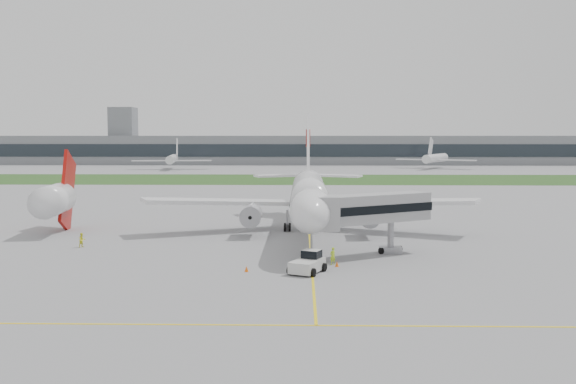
{
  "coord_description": "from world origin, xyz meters",
  "views": [
    {
      "loc": [
        -1.07,
        -86.03,
        13.88
      ],
      "look_at": [
        -2.99,
        2.0,
        6.17
      ],
      "focal_mm": 40.0,
      "sensor_mm": 36.0,
      "label": 1
    }
  ],
  "objects_px": {
    "pushback_tug": "(308,263)",
    "ground_crew_near": "(333,256)",
    "airliner": "(309,194)",
    "jet_bridge": "(366,210)",
    "neighbor_aircraft": "(55,199)"
  },
  "relations": [
    {
      "from": "pushback_tug",
      "to": "neighbor_aircraft",
      "type": "relative_size",
      "value": 0.31
    },
    {
      "from": "pushback_tug",
      "to": "jet_bridge",
      "type": "height_order",
      "value": "jet_bridge"
    },
    {
      "from": "neighbor_aircraft",
      "to": "ground_crew_near",
      "type": "bearing_deg",
      "value": -35.21
    },
    {
      "from": "airliner",
      "to": "jet_bridge",
      "type": "height_order",
      "value": "airliner"
    },
    {
      "from": "pushback_tug",
      "to": "ground_crew_near",
      "type": "xyz_separation_m",
      "value": [
        2.67,
        4.04,
        -0.06
      ]
    },
    {
      "from": "airliner",
      "to": "pushback_tug",
      "type": "relative_size",
      "value": 11.05
    },
    {
      "from": "jet_bridge",
      "to": "neighbor_aircraft",
      "type": "relative_size",
      "value": 0.95
    },
    {
      "from": "jet_bridge",
      "to": "neighbor_aircraft",
      "type": "distance_m",
      "value": 45.56
    },
    {
      "from": "jet_bridge",
      "to": "ground_crew_near",
      "type": "relative_size",
      "value": 7.81
    },
    {
      "from": "airliner",
      "to": "ground_crew_near",
      "type": "xyz_separation_m",
      "value": [
        2.27,
        -22.4,
        -4.71
      ]
    },
    {
      "from": "airliner",
      "to": "jet_bridge",
      "type": "relative_size",
      "value": 3.65
    },
    {
      "from": "pushback_tug",
      "to": "neighbor_aircraft",
      "type": "distance_m",
      "value": 43.85
    },
    {
      "from": "airliner",
      "to": "pushback_tug",
      "type": "bearing_deg",
      "value": -90.86
    },
    {
      "from": "airliner",
      "to": "jet_bridge",
      "type": "bearing_deg",
      "value": -70.99
    },
    {
      "from": "ground_crew_near",
      "to": "neighbor_aircraft",
      "type": "relative_size",
      "value": 0.12
    }
  ]
}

